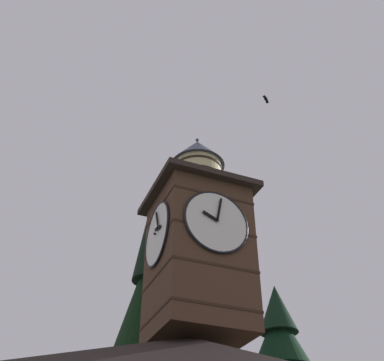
% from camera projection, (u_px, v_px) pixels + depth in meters
% --- Properties ---
extents(clock_tower, '(4.06, 4.06, 9.36)m').
position_uv_depth(clock_tower, '(198.00, 242.00, 19.29)').
color(clock_tower, '#4C3323').
rests_on(clock_tower, building_main).
extents(flying_bird_high, '(0.53, 0.47, 0.13)m').
position_uv_depth(flying_bird_high, '(266.00, 99.00, 24.39)').
color(flying_bird_high, black).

